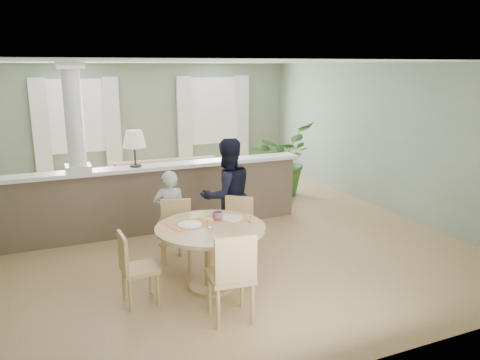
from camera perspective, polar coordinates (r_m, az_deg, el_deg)
name	(u,v)px	position (r m, az deg, el deg)	size (l,w,h in m)	color
ground	(205,229)	(7.85, -4.31, -5.96)	(8.00, 8.00, 0.00)	tan
room_shell	(189,116)	(8.02, -6.22, 7.73)	(7.02, 8.02, 2.71)	gray
pony_wall	(141,191)	(7.59, -11.96, -1.35)	(5.32, 0.38, 2.70)	brown
sofa	(171,182)	(9.34, -8.42, -0.29)	(2.73, 1.07, 0.80)	#957751
houseplant	(281,159)	(9.80, 5.07, 2.56)	(1.34, 1.16, 1.49)	#336327
dining_table	(211,239)	(5.65, -3.60, -7.16)	(1.31, 1.31, 0.90)	tan
chair_far_boy	(176,232)	(6.28, -7.79, -6.25)	(0.53, 0.53, 0.92)	tan
chair_far_man	(237,227)	(6.40, -0.40, -5.79)	(0.58, 0.58, 0.91)	tan
chair_near	(232,273)	(4.94, -0.92, -11.31)	(0.50, 0.50, 1.01)	tan
chair_side	(133,265)	(5.46, -12.87, -10.10)	(0.41, 0.41, 0.86)	tan
child_person	(170,214)	(6.64, -8.54, -4.13)	(0.46, 0.30, 1.25)	#A8A8AD
man_person	(227,196)	(6.71, -1.58, -1.93)	(0.81, 0.63, 1.66)	black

